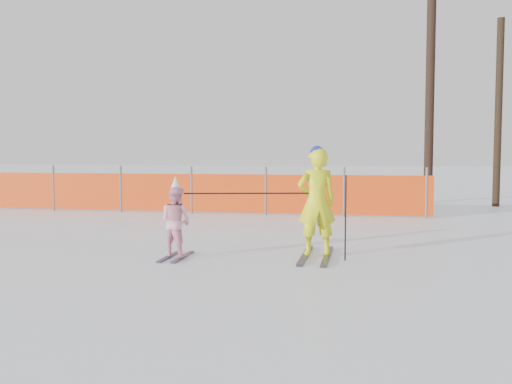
% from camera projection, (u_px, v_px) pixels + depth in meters
% --- Properties ---
extents(ground, '(120.00, 120.00, 0.00)m').
position_uv_depth(ground, '(250.00, 261.00, 8.48)').
color(ground, white).
rests_on(ground, ground).
extents(adult, '(0.69, 1.64, 1.72)m').
position_uv_depth(adult, '(317.00, 202.00, 8.77)').
color(adult, black).
rests_on(adult, ground).
extents(child, '(0.64, 0.95, 1.26)m').
position_uv_depth(child, '(176.00, 221.00, 8.73)').
color(child, black).
rests_on(child, ground).
extents(ski_poles, '(2.46, 0.44, 1.28)m').
position_uv_depth(ski_poles, '(285.00, 203.00, 8.64)').
color(ski_poles, black).
rests_on(ski_poles, ground).
extents(safety_fence, '(16.20, 0.06, 1.25)m').
position_uv_depth(safety_fence, '(124.00, 191.00, 15.46)').
color(safety_fence, '#595960').
rests_on(safety_fence, ground).
extents(tree_trunks, '(4.03, 1.66, 6.57)m').
position_uv_depth(tree_trunks, '(484.00, 106.00, 17.88)').
color(tree_trunks, black).
rests_on(tree_trunks, ground).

